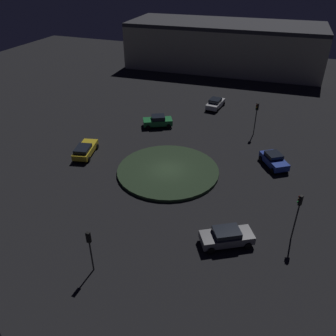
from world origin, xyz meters
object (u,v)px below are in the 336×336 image
car_yellow (85,150)px  car_green (158,121)px  traffic_light_southwest (298,209)px  store_building (224,45)px  car_grey (227,236)px  traffic_light_west (90,244)px  car_silver (215,103)px  traffic_light_southeast (256,113)px  car_blue (274,160)px

car_yellow → car_green: bearing=-38.6°
traffic_light_southwest → store_building: 52.05m
traffic_light_southwest → store_building: size_ratio=0.11×
car_grey → traffic_light_west: traffic_light_west is taller
car_silver → traffic_light_southeast: (-7.24, -7.04, 2.31)m
car_blue → car_silver: size_ratio=0.95×
traffic_light_west → traffic_light_southeast: traffic_light_southeast is taller
car_yellow → store_building: (43.03, -6.70, 3.73)m
car_blue → car_yellow: (-5.44, 21.22, -0.03)m
car_grey → traffic_light_southeast: 21.49m
car_grey → store_building: size_ratio=0.12×
car_green → car_yellow: bearing=-143.4°
car_yellow → traffic_light_southeast: (12.73, -17.88, 2.36)m
car_green → car_yellow: car_green is taller
car_blue → traffic_light_southwest: bearing=-21.5°
car_grey → store_building: 53.20m
car_yellow → traffic_light_southwest: bearing=-117.4°
car_blue → traffic_light_southeast: bearing=169.9°
traffic_light_west → traffic_light_southeast: bearing=-14.1°
car_yellow → traffic_light_west: size_ratio=1.25×
car_silver → traffic_light_southeast: size_ratio=1.00×
traffic_light_southeast → store_building: size_ratio=0.11×
traffic_light_southwest → traffic_light_southeast: size_ratio=1.03×
car_grey → car_green: (19.18, 13.91, 0.03)m
car_blue → store_building: store_building is taller
store_building → car_blue: bearing=108.3°
car_green → traffic_light_southeast: size_ratio=1.00×
traffic_light_west → store_building: 58.06m
traffic_light_southeast → store_building: (30.30, 11.19, 1.37)m
car_grey → car_yellow: size_ratio=0.98×
car_grey → store_building: bearing=-107.5°
traffic_light_southwest → car_grey: bearing=51.3°
store_building → traffic_light_southeast: bearing=107.4°
car_blue → traffic_light_southeast: size_ratio=0.95×
traffic_light_west → store_building: (57.93, 3.45, 1.77)m
car_grey → traffic_light_southwest: bearing=176.1°
car_silver → traffic_light_west: 34.93m
car_blue → car_green: size_ratio=0.95×
car_blue → car_grey: 14.23m
car_green → traffic_light_southeast: traffic_light_southeast is taller
traffic_light_southeast → car_silver: bearing=-105.9°
car_grey → traffic_light_southeast: size_ratio=1.06×
car_silver → traffic_light_southwest: traffic_light_southwest is taller
car_green → traffic_light_southwest: size_ratio=0.97×
car_silver → traffic_light_southwest: 29.24m
traffic_light_southeast → car_grey: bearing=32.7°
car_grey → traffic_light_west: bearing=4.7°
traffic_light_southwest → traffic_light_west: bearing=57.0°
car_green → store_building: size_ratio=0.11×
car_green → store_building: 32.71m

